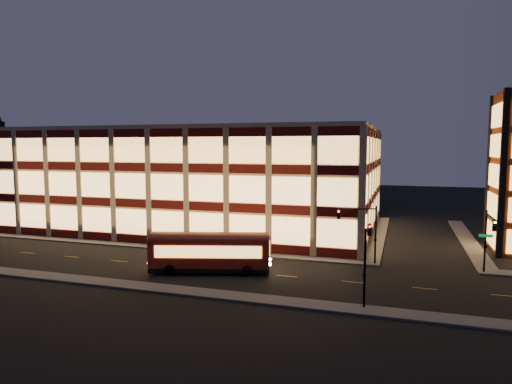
% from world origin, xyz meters
% --- Properties ---
extents(ground, '(200.00, 200.00, 0.00)m').
position_xyz_m(ground, '(0.00, 0.00, 0.00)').
color(ground, black).
rests_on(ground, ground).
extents(sidewalk_office_south, '(54.00, 2.00, 0.15)m').
position_xyz_m(sidewalk_office_south, '(-3.00, 1.00, 0.07)').
color(sidewalk_office_south, '#514F4C').
rests_on(sidewalk_office_south, ground).
extents(sidewalk_office_east, '(2.00, 30.00, 0.15)m').
position_xyz_m(sidewalk_office_east, '(23.00, 17.00, 0.07)').
color(sidewalk_office_east, '#514F4C').
rests_on(sidewalk_office_east, ground).
extents(sidewalk_tower_west, '(2.00, 30.00, 0.15)m').
position_xyz_m(sidewalk_tower_west, '(34.00, 17.00, 0.07)').
color(sidewalk_tower_west, '#514F4C').
rests_on(sidewalk_tower_west, ground).
extents(sidewalk_near, '(100.00, 2.00, 0.15)m').
position_xyz_m(sidewalk_near, '(0.00, -13.00, 0.07)').
color(sidewalk_near, '#514F4C').
rests_on(sidewalk_near, ground).
extents(office_building, '(50.45, 30.45, 14.50)m').
position_xyz_m(office_building, '(-2.91, 16.91, 7.25)').
color(office_building, tan).
rests_on(office_building, ground).
extents(traffic_signal_far, '(3.79, 1.87, 6.00)m').
position_xyz_m(traffic_signal_far, '(22.21, 0.24, 4.11)').
color(traffic_signal_far, black).
rests_on(traffic_signal_far, ground).
extents(traffic_signal_right, '(1.20, 4.37, 6.00)m').
position_xyz_m(traffic_signal_right, '(33.50, -0.62, 4.10)').
color(traffic_signal_right, black).
rests_on(traffic_signal_right, ground).
extents(traffic_signal_near, '(0.32, 4.45, 6.00)m').
position_xyz_m(traffic_signal_near, '(23.50, -11.03, 4.13)').
color(traffic_signal_near, black).
rests_on(traffic_signal_near, ground).
extents(trolley_bus, '(11.62, 5.84, 3.82)m').
position_xyz_m(trolley_bus, '(8.69, -6.77, 2.12)').
color(trolley_bus, '#991A08').
rests_on(trolley_bus, ground).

